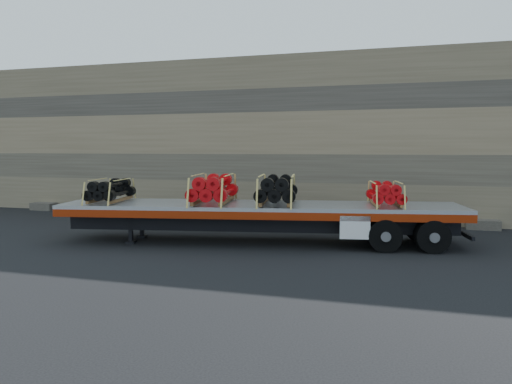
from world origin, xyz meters
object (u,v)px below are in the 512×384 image
(bundle_midfront, at_px, (214,189))
(bundle_rear, at_px, (385,194))
(bundle_front, at_px, (110,191))
(trailer, at_px, (259,223))
(bundle_midrear, at_px, (277,190))

(bundle_midfront, bearing_deg, bundle_rear, 0.00)
(bundle_front, xyz_separation_m, bundle_midfront, (3.42, 0.67, 0.08))
(bundle_midfront, relative_size, bundle_rear, 1.28)
(bundle_front, relative_size, bundle_rear, 1.04)
(bundle_midfront, distance_m, bundle_rear, 5.46)
(bundle_front, bearing_deg, trailer, 0.00)
(trailer, relative_size, bundle_midrear, 5.16)
(bundle_midrear, height_order, bundle_rear, bundle_midrear)
(bundle_midrear, bearing_deg, trailer, 180.00)
(bundle_rear, bearing_deg, bundle_front, 180.00)
(bundle_rear, bearing_deg, trailer, 180.00)
(bundle_front, bearing_deg, bundle_midfront, 0.00)
(bundle_front, relative_size, bundle_midfront, 0.81)
(trailer, xyz_separation_m, bundle_midrear, (0.56, 0.11, 1.07))
(bundle_midrear, distance_m, bundle_rear, 3.40)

